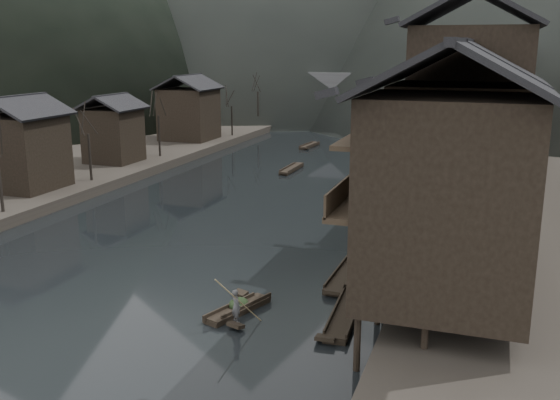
% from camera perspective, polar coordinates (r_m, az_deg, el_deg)
% --- Properties ---
extents(water, '(300.00, 300.00, 0.00)m').
position_cam_1_polar(water, '(41.30, -9.45, -5.22)').
color(water, black).
rests_on(water, ground).
extents(left_bank, '(40.00, 200.00, 1.20)m').
position_cam_1_polar(left_bank, '(92.60, -16.84, 5.40)').
color(left_bank, '#2D2823').
rests_on(left_bank, ground).
extents(stilt_houses, '(9.00, 67.60, 16.95)m').
position_cam_1_polar(stilt_houses, '(53.12, 17.41, 8.42)').
color(stilt_houses, black).
rests_on(stilt_houses, ground).
extents(left_houses, '(8.10, 53.20, 8.73)m').
position_cam_1_polar(left_houses, '(67.55, -16.93, 6.75)').
color(left_houses, black).
rests_on(left_houses, left_bank).
extents(bare_trees, '(3.79, 74.16, 7.58)m').
position_cam_1_polar(bare_trees, '(70.12, -11.98, 7.77)').
color(bare_trees, black).
rests_on(bare_trees, left_bank).
extents(moored_sampans, '(3.22, 53.97, 0.47)m').
position_cam_1_polar(moored_sampans, '(54.20, 11.12, -0.44)').
color(moored_sampans, black).
rests_on(moored_sampans, water).
extents(midriver_boats, '(5.08, 38.19, 0.45)m').
position_cam_1_polar(midriver_boats, '(84.21, 3.05, 4.90)').
color(midriver_boats, black).
rests_on(midriver_boats, water).
extents(stone_bridge, '(40.00, 6.00, 9.00)m').
position_cam_1_polar(stone_bridge, '(108.14, 9.08, 9.37)').
color(stone_bridge, '#4C4C4F').
rests_on(stone_bridge, ground).
extents(hero_sampan, '(2.25, 4.55, 0.43)m').
position_cam_1_polar(hero_sampan, '(32.79, -3.83, -9.87)').
color(hero_sampan, black).
rests_on(hero_sampan, water).
extents(cargo_heap, '(1.00, 1.31, 0.60)m').
position_cam_1_polar(cargo_heap, '(32.78, -3.83, -8.88)').
color(cargo_heap, black).
rests_on(cargo_heap, hero_sampan).
extents(boatman, '(0.74, 0.69, 1.70)m').
position_cam_1_polar(boatman, '(30.91, -4.05, -9.24)').
color(boatman, '#4F4F51').
rests_on(boatman, hero_sampan).
extents(bamboo_pole, '(1.70, 2.09, 2.88)m').
position_cam_1_polar(bamboo_pole, '(30.01, -3.78, -5.27)').
color(bamboo_pole, '#8C7A51').
rests_on(bamboo_pole, boatman).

